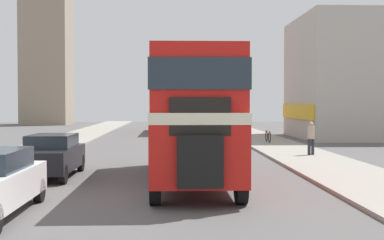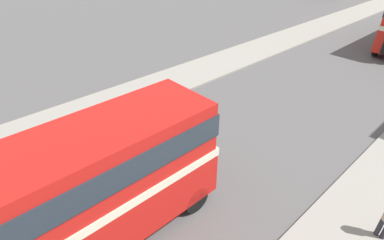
% 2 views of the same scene
% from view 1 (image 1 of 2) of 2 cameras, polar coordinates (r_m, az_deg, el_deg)
% --- Properties ---
extents(ground_plane, '(120.00, 120.00, 0.00)m').
position_cam_1_polar(ground_plane, '(14.62, -3.72, -8.49)').
color(ground_plane, '#565454').
extents(double_decker_bus, '(2.51, 10.15, 4.12)m').
position_cam_1_polar(double_decker_bus, '(17.77, 0.00, 1.28)').
color(double_decker_bus, red).
rests_on(double_decker_bus, ground_plane).
extents(bus_distant, '(2.57, 11.22, 4.35)m').
position_cam_1_polar(bus_distant, '(47.86, -0.84, 1.77)').
color(bus_distant, red).
rests_on(bus_distant, ground_plane).
extents(car_parked_mid, '(1.69, 4.22, 1.50)m').
position_cam_1_polar(car_parked_mid, '(19.53, -14.75, -3.65)').
color(car_parked_mid, black).
rests_on(car_parked_mid, ground_plane).
extents(pedestrian_walking, '(0.32, 0.32, 1.61)m').
position_cam_1_polar(pedestrian_walking, '(26.35, 12.58, -1.68)').
color(pedestrian_walking, '#282833').
rests_on(pedestrian_walking, sidewalk_right).
extents(bicycle_on_pavement, '(0.05, 1.76, 0.78)m').
position_cam_1_polar(bicycle_on_pavement, '(34.48, 8.11, -1.75)').
color(bicycle_on_pavement, black).
rests_on(bicycle_on_pavement, sidewalk_right).
extents(church_tower, '(5.80, 5.80, 28.85)m').
position_cam_1_polar(church_tower, '(69.00, -15.28, 11.85)').
color(church_tower, gray).
rests_on(church_tower, ground_plane).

